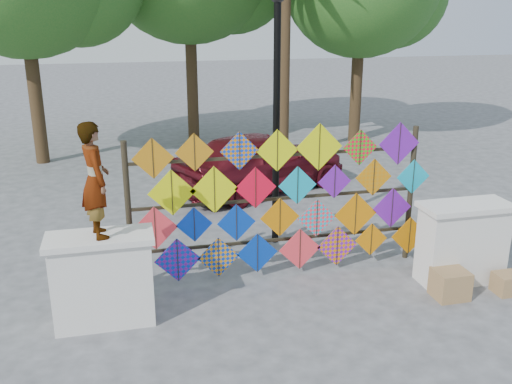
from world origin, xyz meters
TOP-DOWN VIEW (x-y plane):
  - ground at (0.00, 0.00)m, footprint 80.00×80.00m
  - parapet_left at (-2.70, -0.20)m, footprint 1.40×0.65m
  - parapet_right at (2.70, -0.20)m, footprint 1.40×0.65m
  - kite_rack at (0.07, 0.73)m, footprint 4.92×0.24m
  - vendor_woman at (-2.68, -0.20)m, footprint 0.48×0.62m
  - sedan at (0.79, 5.07)m, footprint 4.54×3.23m
  - lamppost at (0.30, 2.00)m, footprint 0.28×0.28m
  - cardboard_box_near at (2.26, -0.66)m, footprint 0.48×0.43m
  - cardboard_box_far at (3.17, -0.74)m, footprint 0.37×0.34m

SIDE VIEW (x-z plane):
  - ground at x=0.00m, z-range 0.00..0.00m
  - cardboard_box_far at x=3.17m, z-range 0.00..0.31m
  - cardboard_box_near at x=2.26m, z-range 0.00..0.43m
  - parapet_left at x=-2.70m, z-range 0.01..1.29m
  - parapet_right at x=2.70m, z-range 0.01..1.29m
  - sedan at x=0.79m, z-range 0.00..1.43m
  - kite_rack at x=0.07m, z-range -0.01..2.43m
  - vendor_woman at x=-2.68m, z-range 1.28..2.79m
  - lamppost at x=0.30m, z-range 0.46..4.92m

